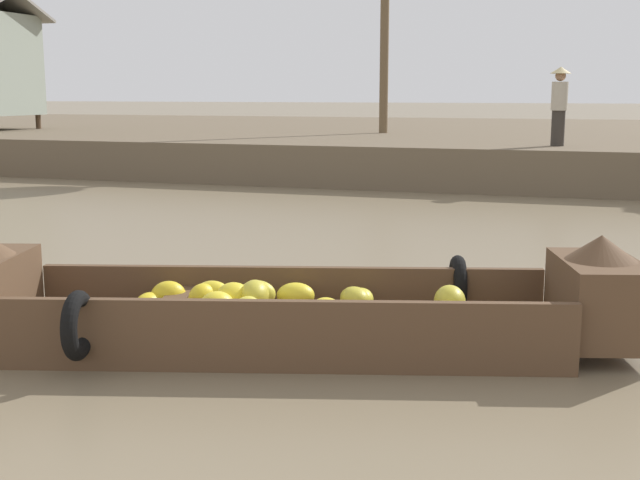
% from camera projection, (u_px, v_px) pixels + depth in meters
% --- Properties ---
extents(ground_plane, '(300.00, 300.00, 0.00)m').
position_uv_depth(ground_plane, '(425.00, 257.00, 10.40)').
color(ground_plane, '#7A6B51').
extents(riverbank_strip, '(160.00, 20.00, 0.92)m').
position_uv_depth(riverbank_strip, '(525.00, 143.00, 25.88)').
color(riverbank_strip, brown).
rests_on(riverbank_strip, ground).
extents(banana_boat, '(5.67, 2.70, 0.95)m').
position_uv_depth(banana_boat, '(284.00, 309.00, 6.65)').
color(banana_boat, brown).
rests_on(banana_boat, ground).
extents(vendor_person, '(0.44, 0.44, 1.66)m').
position_uv_depth(vendor_person, '(559.00, 102.00, 17.35)').
color(vendor_person, '#332D28').
rests_on(vendor_person, riverbank_strip).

